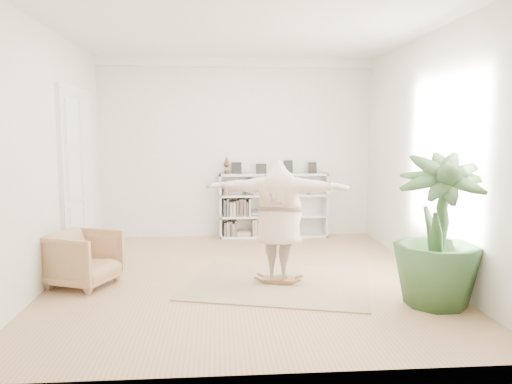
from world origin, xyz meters
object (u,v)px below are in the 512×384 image
(rocker_board, at_px, (279,279))
(houseplant, at_px, (438,230))
(bookshelf, at_px, (273,206))
(person, at_px, (279,217))
(armchair, at_px, (83,259))

(rocker_board, xyz_separation_m, houseplant, (1.84, -1.01, 0.88))
(bookshelf, relative_size, person, 1.07)
(person, height_order, houseplant, houseplant)
(bookshelf, distance_m, armchair, 4.29)
(bookshelf, bearing_deg, armchair, -134.57)
(armchair, xyz_separation_m, houseplant, (4.56, -1.14, 0.56))
(armchair, distance_m, rocker_board, 2.74)
(rocker_board, height_order, person, person)
(bookshelf, relative_size, rocker_board, 4.30)
(rocker_board, relative_size, houseplant, 0.27)
(bookshelf, height_order, rocker_board, bookshelf)
(person, xyz_separation_m, houseplant, (1.84, -1.01, -0.01))
(rocker_board, distance_m, houseplant, 2.27)
(bookshelf, xyz_separation_m, houseplant, (1.56, -4.19, 0.31))
(bookshelf, height_order, person, person)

